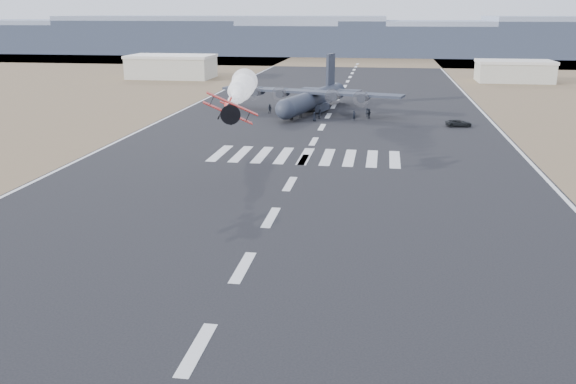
% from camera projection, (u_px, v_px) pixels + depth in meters
% --- Properties ---
extents(ground, '(500.00, 500.00, 0.00)m').
position_uv_depth(ground, '(197.00, 349.00, 35.52)').
color(ground, black).
rests_on(ground, ground).
extents(scrub_far, '(500.00, 80.00, 0.00)m').
position_uv_depth(scrub_far, '(360.00, 59.00, 253.38)').
color(scrub_far, brown).
rests_on(scrub_far, ground).
extents(runway_markings, '(60.00, 260.00, 0.01)m').
position_uv_depth(runway_markings, '(314.00, 141.00, 92.35)').
color(runway_markings, silver).
rests_on(runway_markings, ground).
extents(ridge_seg_b, '(150.00, 50.00, 15.00)m').
position_uv_depth(ridge_seg_b, '(97.00, 36.00, 298.87)').
color(ridge_seg_b, gray).
rests_on(ridge_seg_b, ground).
extents(ridge_seg_c, '(150.00, 50.00, 17.00)m').
position_uv_depth(ridge_seg_c, '(226.00, 34.00, 288.98)').
color(ridge_seg_c, gray).
rests_on(ridge_seg_c, ground).
extents(ridge_seg_d, '(150.00, 50.00, 13.00)m').
position_uv_depth(ridge_seg_d, '(363.00, 40.00, 279.95)').
color(ridge_seg_d, gray).
rests_on(ridge_seg_d, ground).
extents(ridge_seg_e, '(150.00, 50.00, 15.00)m').
position_uv_depth(ridge_seg_e, '(511.00, 38.00, 270.06)').
color(ridge_seg_e, gray).
rests_on(ridge_seg_e, ground).
extents(hangar_left, '(24.50, 14.50, 6.70)m').
position_uv_depth(hangar_left, '(172.00, 66.00, 179.58)').
color(hangar_left, '#A9A796').
rests_on(hangar_left, ground).
extents(hangar_right, '(20.50, 12.50, 5.90)m').
position_uv_depth(hangar_right, '(514.00, 71.00, 169.95)').
color(hangar_right, '#A9A796').
rests_on(hangar_right, ground).
extents(aerobatic_biplane, '(5.69, 5.65, 3.90)m').
position_uv_depth(aerobatic_biplane, '(229.00, 109.00, 67.74)').
color(aerobatic_biplane, red).
extents(smoke_trail, '(5.66, 23.50, 3.88)m').
position_uv_depth(smoke_trail, '(241.00, 87.00, 86.80)').
color(smoke_trail, white).
extents(transport_aircraft, '(36.19, 29.58, 10.55)m').
position_uv_depth(transport_aircraft, '(313.00, 98.00, 119.19)').
color(transport_aircraft, '#222534').
rests_on(transport_aircraft, ground).
extents(support_vehicle, '(4.63, 2.68, 1.21)m').
position_uv_depth(support_vehicle, '(459.00, 123.00, 104.11)').
color(support_vehicle, black).
rests_on(support_vehicle, ground).
extents(crew_a, '(0.88, 0.87, 1.87)m').
position_uv_depth(crew_a, '(354.00, 116.00, 109.56)').
color(crew_a, black).
rests_on(crew_a, ground).
extents(crew_b, '(0.88, 0.57, 1.76)m').
position_uv_depth(crew_b, '(270.00, 109.00, 117.53)').
color(crew_b, black).
rests_on(crew_b, ground).
extents(crew_c, '(0.49, 1.04, 1.60)m').
position_uv_depth(crew_c, '(367.00, 112.00, 113.93)').
color(crew_c, black).
rests_on(crew_c, ground).
extents(crew_d, '(1.21, 0.84, 1.88)m').
position_uv_depth(crew_d, '(301.00, 113.00, 112.63)').
color(crew_d, black).
rests_on(crew_d, ground).
extents(crew_e, '(0.88, 0.65, 1.62)m').
position_uv_depth(crew_e, '(314.00, 117.00, 109.35)').
color(crew_e, black).
rests_on(crew_e, ground).
extents(crew_f, '(1.36, 1.69, 1.79)m').
position_uv_depth(crew_f, '(369.00, 114.00, 111.87)').
color(crew_f, black).
rests_on(crew_f, ground).
extents(crew_g, '(0.59, 0.68, 1.67)m').
position_uv_depth(crew_g, '(300.00, 111.00, 115.08)').
color(crew_g, black).
rests_on(crew_g, ground).
extents(crew_h, '(0.71, 0.95, 1.74)m').
position_uv_depth(crew_h, '(320.00, 114.00, 111.85)').
color(crew_h, black).
rests_on(crew_h, ground).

